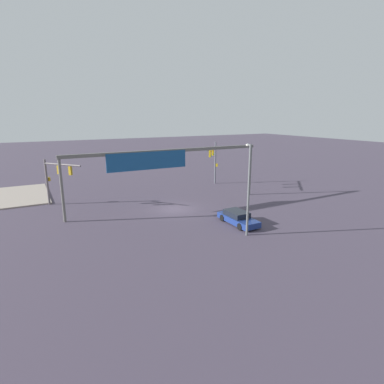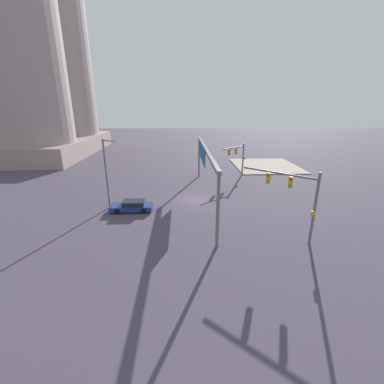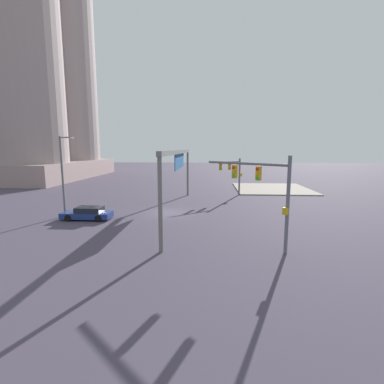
% 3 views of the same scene
% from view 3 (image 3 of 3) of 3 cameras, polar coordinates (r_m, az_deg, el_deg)
% --- Properties ---
extents(ground_plane, '(215.25, 215.25, 0.00)m').
position_cam_3_polar(ground_plane, '(29.72, -4.99, -4.21)').
color(ground_plane, '#473E4F').
extents(sidewalk_corner, '(13.30, 11.81, 0.15)m').
position_cam_3_polar(sidewalk_corner, '(48.70, 15.80, 0.67)').
color(sidewalk_corner, '#A09387').
rests_on(sidewalk_corner, ground).
extents(traffic_signal_near_corner, '(4.99, 5.07, 6.26)m').
position_cam_3_polar(traffic_signal_near_corner, '(19.19, 14.52, 1.25)').
color(traffic_signal_near_corner, '#5A5C67').
rests_on(traffic_signal_near_corner, ground).
extents(traffic_signal_opposite_side, '(3.39, 4.37, 5.28)m').
position_cam_3_polar(traffic_signal_opposite_side, '(40.16, 8.27, 4.30)').
color(traffic_signal_opposite_side, slate).
rests_on(traffic_signal_opposite_side, ground).
extents(streetlamp_curved_arm, '(1.40, 2.12, 7.84)m').
position_cam_3_polar(streetlamp_curved_arm, '(29.95, -24.51, 3.95)').
color(streetlamp_curved_arm, slate).
rests_on(streetlamp_curved_arm, ground).
extents(overhead_sign_gantry, '(22.98, 0.43, 6.50)m').
position_cam_3_polar(overhead_sign_gantry, '(29.51, -2.60, 6.47)').
color(overhead_sign_gantry, slate).
rests_on(overhead_sign_gantry, ground).
extents(sedan_car_approaching, '(1.91, 4.59, 1.21)m').
position_cam_3_polar(sedan_car_approaching, '(28.55, -20.34, -4.09)').
color(sedan_car_approaching, navy).
rests_on(sedan_car_approaching, ground).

